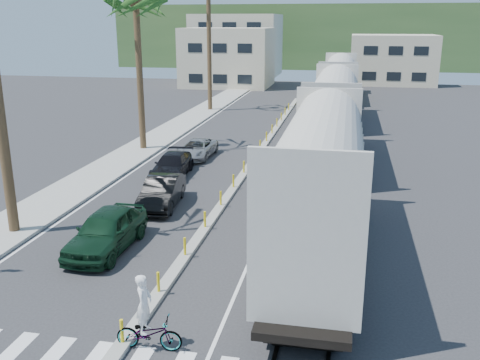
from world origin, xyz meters
name	(u,v)px	position (x,y,z in m)	size (l,w,h in m)	color
ground	(136,327)	(0.00, 0.00, 0.00)	(140.00, 140.00, 0.00)	#28282B
sidewalk	(155,140)	(-8.50, 25.00, 0.07)	(3.00, 90.00, 0.15)	gray
rails	(334,140)	(5.00, 28.00, 0.03)	(1.56, 100.00, 0.06)	black
median	(252,161)	(0.00, 19.96, 0.09)	(0.45, 60.00, 0.85)	gray
lane_markings	(236,144)	(-2.15, 25.00, 0.00)	(9.42, 90.00, 0.01)	silver
freight_train	(335,105)	(5.00, 26.55, 2.91)	(3.00, 60.94, 5.85)	beige
buildings	(270,51)	(-6.41, 71.66, 4.36)	(38.00, 27.00, 10.00)	#BFB798
hillside	(322,36)	(0.00, 100.00, 6.00)	(80.00, 20.00, 12.00)	#385628
car_lead	(106,231)	(-3.28, 5.14, 0.83)	(2.01, 4.89, 1.66)	black
car_second	(162,192)	(-2.90, 10.64, 0.74)	(2.02, 4.63, 1.48)	black
car_third	(172,165)	(-4.11, 15.90, 0.66)	(2.12, 4.68, 1.33)	black
car_rear	(197,149)	(-3.92, 20.56, 0.61)	(2.15, 4.45, 1.22)	#939698
cyclist	(148,326)	(0.77, -0.96, 0.73)	(0.88, 1.96, 2.27)	#9EA0A5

